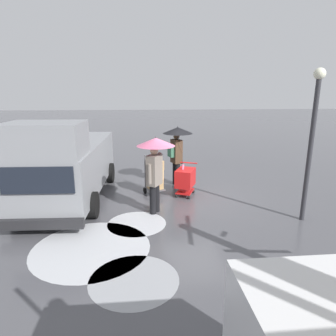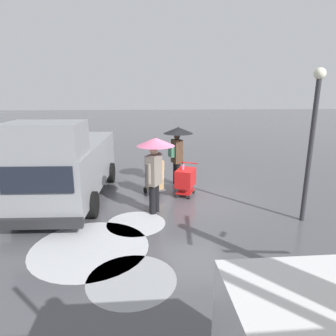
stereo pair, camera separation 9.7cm
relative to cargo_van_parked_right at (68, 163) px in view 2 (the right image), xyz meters
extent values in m
plane|color=#4C4C51|center=(-3.70, -0.10, -1.18)|extent=(90.00, 90.00, 0.00)
cylinder|color=#999BA0|center=(-2.12, 4.23, -1.18)|extent=(1.65, 1.65, 0.01)
cylinder|color=silver|center=(-1.15, 3.02, -1.18)|extent=(2.57, 2.57, 0.01)
cylinder|color=silver|center=(-2.11, 1.86, -1.18)|extent=(1.52, 1.52, 0.01)
cube|color=gray|center=(-0.01, -0.26, -0.12)|extent=(2.13, 5.26, 1.40)
cube|color=gray|center=(0.05, 1.64, 1.00)|extent=(1.89, 1.46, 0.84)
cube|color=black|center=(0.08, 2.36, 0.20)|extent=(1.66, 0.11, 0.63)
cube|color=#232326|center=(0.08, 2.40, -0.86)|extent=(1.96, 0.22, 0.24)
cylinder|color=black|center=(-0.93, 1.38, -0.82)|extent=(0.26, 0.73, 0.72)
cylinder|color=black|center=(1.02, 1.32, -0.82)|extent=(0.26, 0.73, 0.72)
cylinder|color=black|center=(-1.04, -1.84, -0.82)|extent=(0.26, 0.73, 0.72)
cylinder|color=black|center=(0.92, -1.91, -0.82)|extent=(0.26, 0.73, 0.72)
cube|color=red|center=(-3.65, -0.17, -0.58)|extent=(0.77, 0.90, 0.56)
cube|color=red|center=(-3.65, -0.17, -1.04)|extent=(0.69, 0.81, 0.04)
cylinder|color=red|center=(-3.81, -0.56, -0.18)|extent=(0.55, 0.26, 0.04)
sphere|color=black|center=(-3.72, 0.19, -1.13)|extent=(0.10, 0.10, 0.10)
sphere|color=black|center=(-3.34, 0.03, -1.13)|extent=(0.10, 0.10, 0.10)
sphere|color=black|center=(-3.96, -0.37, -1.13)|extent=(0.10, 0.10, 0.10)
sphere|color=black|center=(-3.57, -0.53, -1.13)|extent=(0.10, 0.10, 0.10)
cylinder|color=#E0668E|center=(-3.54, -0.11, -0.48)|extent=(0.17, 0.29, 0.69)
cube|color=#515156|center=(-2.67, -0.28, -0.96)|extent=(0.67, 0.74, 0.03)
cylinder|color=#515156|center=(-2.76, -0.64, -0.41)|extent=(0.04, 0.04, 1.10)
cylinder|color=#515156|center=(-2.35, -0.47, -0.41)|extent=(0.04, 0.04, 1.10)
cylinder|color=black|center=(-2.78, -0.64, -1.08)|extent=(0.12, 0.20, 0.20)
cylinder|color=black|center=(-2.33, -0.46, -1.08)|extent=(0.12, 0.20, 0.20)
cube|color=tan|center=(-2.67, -0.28, -0.78)|extent=(0.55, 0.54, 0.34)
cube|color=tan|center=(-2.67, -0.28, -0.45)|extent=(0.55, 0.66, 0.32)
cube|color=tan|center=(-2.67, -0.28, -0.15)|extent=(0.58, 0.62, 0.29)
cylinder|color=black|center=(-3.44, -1.43, -0.77)|extent=(0.18, 0.18, 0.82)
cylinder|color=black|center=(-3.51, -1.24, -0.77)|extent=(0.18, 0.18, 0.82)
cube|color=#473323|center=(-3.48, -1.33, 0.06)|extent=(0.41, 0.51, 0.84)
sphere|color=brown|center=(-3.48, -1.33, 0.60)|extent=(0.22, 0.22, 0.22)
cylinder|color=#473323|center=(-3.39, -1.58, 0.01)|extent=(0.10, 0.10, 0.55)
cylinder|color=#473323|center=(-3.56, -1.17, 0.28)|extent=(0.32, 0.20, 0.50)
cylinder|color=#333338|center=(-3.51, -1.24, 0.44)|extent=(0.02, 0.02, 0.86)
cone|color=black|center=(-3.51, -1.24, 0.82)|extent=(1.04, 1.04, 0.22)
sphere|color=#333338|center=(-3.51, -1.24, 0.95)|extent=(0.04, 0.04, 0.04)
cube|color=#33664C|center=(-3.29, -1.27, 0.10)|extent=(0.25, 0.34, 0.44)
cylinder|color=black|center=(-2.55, 1.25, -0.77)|extent=(0.18, 0.18, 0.82)
cylinder|color=black|center=(-2.66, 1.08, -0.77)|extent=(0.18, 0.18, 0.82)
cube|color=slate|center=(-2.60, 1.16, 0.06)|extent=(0.47, 0.52, 0.84)
sphere|color=beige|center=(-2.60, 1.16, 0.60)|extent=(0.22, 0.22, 0.22)
cylinder|color=slate|center=(-2.47, 1.39, 0.01)|extent=(0.10, 0.10, 0.55)
cylinder|color=slate|center=(-2.68, 1.00, 0.28)|extent=(0.31, 0.24, 0.50)
cylinder|color=#333338|center=(-2.66, 1.08, 0.44)|extent=(0.02, 0.02, 0.86)
cone|color=#E0668E|center=(-2.66, 1.08, 0.82)|extent=(1.04, 1.04, 0.22)
sphere|color=#333338|center=(-2.66, 1.08, 0.95)|extent=(0.04, 0.04, 0.04)
cylinder|color=#2D2D33|center=(-6.50, 1.95, 0.62)|extent=(0.12, 0.12, 3.60)
sphere|color=#EAEACC|center=(-6.50, 1.95, 2.54)|extent=(0.28, 0.28, 0.28)
camera|label=1|loc=(-2.37, 8.93, 2.16)|focal=31.59mm
camera|label=2|loc=(-2.46, 8.94, 2.16)|focal=31.59mm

